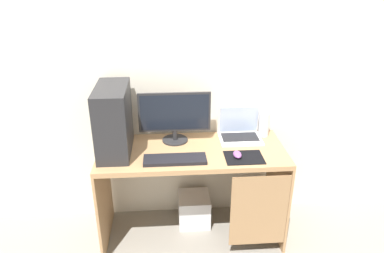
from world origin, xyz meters
TOP-DOWN VIEW (x-y plane):
  - ground_plane at (0.00, 0.00)m, footprint 8.00×8.00m
  - wall_back at (0.00, 0.32)m, footprint 4.00×0.05m
  - desk at (0.02, -0.01)m, footprint 1.33×0.57m
  - pc_tower at (-0.53, 0.02)m, footprint 0.21×0.45m
  - monitor at (-0.12, 0.14)m, footprint 0.52×0.19m
  - laptop at (0.37, 0.17)m, footprint 0.31×0.23m
  - speaker at (0.56, 0.19)m, footprint 0.08×0.08m
  - keyboard at (-0.13, -0.16)m, footprint 0.42×0.14m
  - mousepad at (0.34, -0.15)m, footprint 0.26×0.20m
  - mouse_left at (0.30, -0.14)m, footprint 0.06×0.10m
  - subwoofer at (0.03, 0.13)m, footprint 0.25×0.25m

SIDE VIEW (x-z plane):
  - ground_plane at x=0.00m, z-range 0.00..0.00m
  - subwoofer at x=0.03m, z-range 0.00..0.25m
  - desk at x=0.02m, z-range 0.21..0.95m
  - mousepad at x=0.34m, z-range 0.74..0.74m
  - keyboard at x=-0.13m, z-range 0.74..0.76m
  - mouse_left at x=0.30m, z-range 0.74..0.78m
  - laptop at x=0.37m, z-range 0.67..0.91m
  - speaker at x=0.56m, z-range 0.74..0.93m
  - monitor at x=-0.12m, z-range 0.75..1.13m
  - pc_tower at x=-0.53m, z-range 0.74..1.21m
  - wall_back at x=0.00m, z-range 0.00..2.60m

